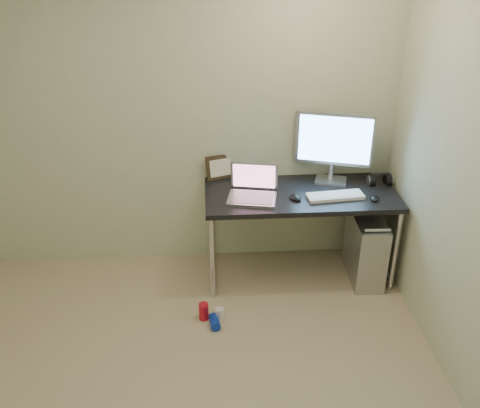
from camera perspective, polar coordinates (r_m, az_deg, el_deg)
name	(u,v)px	position (r m, az deg, el deg)	size (l,w,h in m)	color
wall_back	(175,120)	(4.23, -7.00, 8.91)	(3.50, 0.02, 2.50)	beige
desk	(301,202)	(4.22, 6.48, 0.23)	(1.49, 0.65, 0.75)	black
tower_computer	(365,248)	(4.46, 13.21, -4.55)	(0.25, 0.54, 0.59)	#BCBDC1
cable_a	(349,213)	(4.68, 11.60, -0.91)	(0.01, 0.01, 0.70)	black
cable_b	(360,215)	(4.70, 12.69, -1.20)	(0.01, 0.01, 0.72)	black
can_red	(204,311)	(4.03, -3.89, -11.37)	(0.07, 0.07, 0.13)	red
can_white	(220,315)	(4.01, -2.19, -11.74)	(0.06, 0.06, 0.11)	white
can_blue	(215,322)	(3.98, -2.72, -12.47)	(0.07, 0.07, 0.13)	#0F31BB
laptop	(253,190)	(4.06, 1.38, 1.53)	(0.41, 0.36, 0.25)	silver
monitor	(334,142)	(4.27, 9.98, 6.50)	(0.60, 0.24, 0.57)	silver
keyboard	(335,196)	(4.13, 10.13, 0.84)	(0.43, 0.14, 0.03)	white
mouse_right	(375,197)	(4.16, 14.19, 0.68)	(0.07, 0.11, 0.04)	black
mouse_left	(295,196)	(4.07, 5.93, 0.82)	(0.08, 0.12, 0.04)	black
headphones	(379,180)	(4.42, 14.65, 2.48)	(0.18, 0.11, 0.12)	black
picture_frame	(221,167)	(4.35, -2.04, 3.97)	(0.25, 0.03, 0.20)	black
webcam	(247,168)	(4.36, 0.71, 3.86)	(0.04, 0.03, 0.12)	silver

